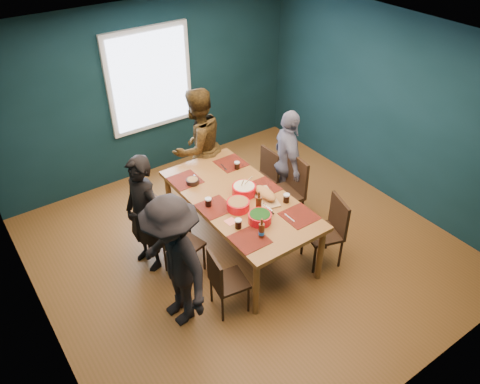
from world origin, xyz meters
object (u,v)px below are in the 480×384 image
object	(u,v)px
dining_table	(239,202)
person_far_left	(144,215)
chair_left_far	(164,216)
person_near_left	(174,263)
bowl_herbs	(260,217)
cutting_board	(265,194)
chair_right_mid	(289,187)
person_back	(198,147)
chair_right_near	(330,227)
bowl_dumpling	(244,189)
person_right	(288,162)
chair_left_mid	(178,243)
bowl_salad	(238,205)
chair_right_far	(264,174)
chair_left_near	(223,279)

from	to	relation	value
dining_table	person_far_left	xyz separation A→B (m)	(-1.10, 0.43, 0.03)
chair_left_far	person_near_left	bearing A→B (deg)	-118.66
bowl_herbs	cutting_board	size ratio (longest dim) A/B	0.46
dining_table	person_near_left	size ratio (longest dim) A/B	1.34
chair_right_mid	person_back	bearing A→B (deg)	126.74
chair_right_near	bowl_dumpling	size ratio (longest dim) A/B	3.11
chair_left_far	chair_right_near	bearing A→B (deg)	-48.46
chair_left_far	chair_right_mid	distance (m)	1.73
dining_table	chair_right_mid	xyz separation A→B (m)	(0.87, 0.06, -0.15)
person_right	dining_table	bearing A→B (deg)	131.52
chair_left_mid	person_far_left	bearing A→B (deg)	105.39
chair_right_near	bowl_salad	bearing A→B (deg)	163.32
person_right	bowl_salad	size ratio (longest dim) A/B	5.62
chair_left_mid	chair_right_mid	distance (m)	1.75
chair_right_far	chair_right_near	bearing A→B (deg)	-94.00
chair_left_far	bowl_herbs	size ratio (longest dim) A/B	3.34
chair_right_near	person_far_left	world-z (taller)	person_far_left
bowl_dumpling	bowl_herbs	xyz separation A→B (m)	(-0.17, -0.55, -0.00)
chair_left_near	chair_right_mid	xyz separation A→B (m)	(1.62, 0.81, 0.12)
dining_table	chair_right_far	xyz separation A→B (m)	(0.87, 0.61, -0.24)
chair_left_mid	chair_right_near	distance (m)	1.87
person_far_left	person_back	world-z (taller)	person_back
chair_left_far	chair_right_far	xyz separation A→B (m)	(1.65, 0.05, -0.02)
bowl_salad	cutting_board	distance (m)	0.40
person_near_left	bowl_dumpling	distance (m)	1.42
bowl_herbs	chair_right_mid	bearing A→B (deg)	31.63
bowl_salad	bowl_herbs	bearing A→B (deg)	-79.40
chair_left_near	cutting_board	size ratio (longest dim) A/B	1.40
chair_left_mid	person_far_left	xyz separation A→B (m)	(-0.22, 0.40, 0.27)
person_near_left	cutting_board	xyz separation A→B (m)	(1.46, 0.34, 0.07)
bowl_herbs	chair_left_near	bearing A→B (deg)	-161.69
chair_right_mid	person_near_left	xyz separation A→B (m)	(-2.09, -0.60, 0.21)
chair_right_mid	chair_left_far	bearing A→B (deg)	170.08
chair_left_near	person_far_left	bearing A→B (deg)	115.90
chair_right_far	chair_right_near	world-z (taller)	chair_right_near
person_far_left	bowl_salad	world-z (taller)	person_far_left
bowl_herbs	chair_right_near	bearing A→B (deg)	-18.52
person_far_left	person_back	distance (m)	1.53
bowl_dumpling	chair_right_mid	bearing A→B (deg)	2.62
person_near_left	cutting_board	distance (m)	1.50
chair_left_near	person_right	bearing A→B (deg)	40.48
chair_left_far	person_right	size ratio (longest dim) A/B	0.59
person_near_left	bowl_salad	distance (m)	1.12
chair_left_near	chair_right_far	xyz separation A→B (m)	(1.61, 1.35, 0.03)
chair_left_mid	chair_right_near	world-z (taller)	chair_right_near
person_back	bowl_dumpling	distance (m)	1.26
chair_left_near	chair_right_mid	size ratio (longest dim) A/B	0.80
chair_right_far	bowl_herbs	xyz separation A→B (m)	(-0.95, -1.13, 0.38)
chair_left_mid	bowl_salad	bearing A→B (deg)	-29.68
dining_table	chair_right_near	size ratio (longest dim) A/B	2.37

